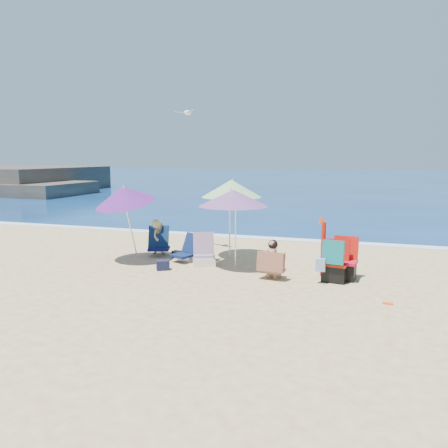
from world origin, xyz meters
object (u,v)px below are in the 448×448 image
(seagull, at_px, (188,113))
(camp_chair_left, at_px, (344,267))
(umbrella_blue, at_px, (124,195))
(umbrella_striped, at_px, (231,189))
(person_center, at_px, (272,260))
(person_left, at_px, (160,238))
(furled_umbrella, at_px, (323,243))
(chair_rainbow, at_px, (204,256))
(umbrella_turquoise, at_px, (233,198))
(camp_chair_right, at_px, (334,266))
(chair_navy, at_px, (188,253))

(seagull, bearing_deg, camp_chair_left, -21.24)
(umbrella_blue, relative_size, camp_chair_left, 2.23)
(umbrella_striped, xyz_separation_m, person_center, (1.49, -1.78, -1.46))
(camp_chair_left, xyz_separation_m, person_left, (-5.07, 1.02, 0.19))
(furled_umbrella, xyz_separation_m, person_center, (-1.05, -0.68, -0.33))
(umbrella_blue, relative_size, chair_rainbow, 2.15)
(seagull, bearing_deg, umbrella_blue, -121.20)
(umbrella_turquoise, xyz_separation_m, camp_chair_right, (2.49, -0.53, -1.39))
(camp_chair_right, relative_size, person_center, 1.06)
(camp_chair_left, bearing_deg, umbrella_turquoise, 174.32)
(umbrella_striped, distance_m, person_center, 2.75)
(umbrella_striped, bearing_deg, person_center, -50.05)
(camp_chair_right, xyz_separation_m, person_center, (-1.36, -0.25, 0.09))
(umbrella_striped, relative_size, chair_rainbow, 2.18)
(person_center, distance_m, person_left, 3.84)
(umbrella_striped, height_order, umbrella_blue, umbrella_striped)
(person_center, bearing_deg, furled_umbrella, 32.81)
(camp_chair_right, bearing_deg, person_center, -169.76)
(chair_rainbow, xyz_separation_m, seagull, (-0.98, 1.37, 3.76))
(furled_umbrella, height_order, chair_navy, furled_umbrella)
(furled_umbrella, relative_size, person_left, 1.33)
(umbrella_turquoise, distance_m, chair_navy, 2.11)
(camp_chair_right, height_order, person_left, person_left)
(umbrella_striped, height_order, seagull, seagull)
(camp_chair_right, bearing_deg, chair_rainbow, 169.23)
(chair_navy, distance_m, seagull, 3.96)
(umbrella_turquoise, height_order, person_center, umbrella_turquoise)
(chair_navy, relative_size, seagull, 1.22)
(chair_navy, distance_m, camp_chair_right, 3.97)
(umbrella_turquoise, bearing_deg, seagull, 140.65)
(umbrella_blue, relative_size, seagull, 2.95)
(person_left, bearing_deg, camp_chair_right, -14.65)
(umbrella_striped, height_order, camp_chair_right, umbrella_striped)
(person_center, relative_size, seagull, 1.24)
(chair_navy, distance_m, person_center, 2.76)
(camp_chair_left, relative_size, camp_chair_right, 1.00)
(umbrella_blue, xyz_separation_m, seagull, (1.07, 1.77, 2.21))
(umbrella_blue, height_order, seagull, seagull)
(seagull, bearing_deg, camp_chair_right, -25.02)
(chair_navy, xyz_separation_m, person_left, (-1.01, 0.40, 0.29))
(chair_rainbow, bearing_deg, person_left, 157.59)
(umbrella_turquoise, xyz_separation_m, camp_chair_left, (2.68, -0.27, -1.45))
(person_left, bearing_deg, chair_rainbow, -22.41)
(chair_navy, height_order, seagull, seagull)
(seagull, bearing_deg, chair_navy, -69.60)
(chair_navy, bearing_deg, umbrella_striped, 33.07)
(umbrella_turquoise, distance_m, person_left, 2.80)
(umbrella_turquoise, relative_size, furled_umbrella, 1.42)
(umbrella_blue, relative_size, person_left, 2.05)
(furled_umbrella, distance_m, seagull, 5.35)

